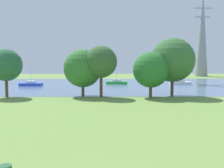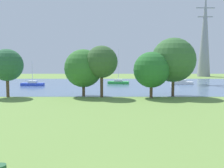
{
  "view_description": "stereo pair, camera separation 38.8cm",
  "coord_description": "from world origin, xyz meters",
  "px_view_note": "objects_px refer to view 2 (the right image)",
  "views": [
    {
      "loc": [
        0.05,
        -8.17,
        5.21
      ],
      "look_at": [
        0.4,
        19.6,
        2.8
      ],
      "focal_mm": 41.86,
      "sensor_mm": 36.0,
      "label": 1
    },
    {
      "loc": [
        0.44,
        -8.17,
        5.21
      ],
      "look_at": [
        0.4,
        19.6,
        2.8
      ],
      "focal_mm": 41.86,
      "sensor_mm": 36.0,
      "label": 2
    }
  ],
  "objects_px": {
    "tree_east_near": "(7,65)",
    "tree_west_near": "(84,68)",
    "tree_mid_shore": "(102,62)",
    "sailboat_blue": "(33,84)",
    "sailboat_white": "(182,82)",
    "electricity_pylon": "(205,34)",
    "sailboat_green": "(119,82)",
    "tree_east_far": "(174,60)",
    "tree_west_far": "(152,70)"
  },
  "relations": [
    {
      "from": "tree_west_far",
      "to": "tree_east_near",
      "type": "bearing_deg",
      "value": 178.43
    },
    {
      "from": "sailboat_white",
      "to": "tree_west_near",
      "type": "distance_m",
      "value": 28.71
    },
    {
      "from": "tree_west_far",
      "to": "electricity_pylon",
      "type": "distance_m",
      "value": 60.64
    },
    {
      "from": "tree_east_near",
      "to": "tree_east_far",
      "type": "xyz_separation_m",
      "value": [
        24.45,
        1.06,
        0.74
      ]
    },
    {
      "from": "sailboat_green",
      "to": "sailboat_blue",
      "type": "relative_size",
      "value": 1.53
    },
    {
      "from": "sailboat_green",
      "to": "sailboat_white",
      "type": "relative_size",
      "value": 1.45
    },
    {
      "from": "sailboat_white",
      "to": "tree_west_near",
      "type": "bearing_deg",
      "value": -135.04
    },
    {
      "from": "tree_west_near",
      "to": "electricity_pylon",
      "type": "xyz_separation_m",
      "value": [
        36.23,
        52.08,
        10.49
      ]
    },
    {
      "from": "sailboat_white",
      "to": "electricity_pylon",
      "type": "relative_size",
      "value": 0.19
    },
    {
      "from": "tree_east_near",
      "to": "tree_west_far",
      "type": "distance_m",
      "value": 20.95
    },
    {
      "from": "sailboat_blue",
      "to": "sailboat_white",
      "type": "bearing_deg",
      "value": 6.18
    },
    {
      "from": "sailboat_green",
      "to": "sailboat_blue",
      "type": "distance_m",
      "value": 19.0
    },
    {
      "from": "sailboat_green",
      "to": "electricity_pylon",
      "type": "distance_m",
      "value": 45.73
    },
    {
      "from": "sailboat_green",
      "to": "electricity_pylon",
      "type": "relative_size",
      "value": 0.27
    },
    {
      "from": "sailboat_blue",
      "to": "tree_west_near",
      "type": "distance_m",
      "value": 21.21
    },
    {
      "from": "sailboat_blue",
      "to": "tree_mid_shore",
      "type": "xyz_separation_m",
      "value": [
        15.47,
        -17.62,
        4.69
      ]
    },
    {
      "from": "sailboat_white",
      "to": "tree_mid_shore",
      "type": "height_order",
      "value": "tree_mid_shore"
    },
    {
      "from": "tree_east_near",
      "to": "tree_mid_shore",
      "type": "relative_size",
      "value": 0.94
    },
    {
      "from": "sailboat_blue",
      "to": "tree_west_near",
      "type": "xyz_separation_m",
      "value": [
        12.72,
        -16.56,
        3.74
      ]
    },
    {
      "from": "tree_mid_shore",
      "to": "tree_east_far",
      "type": "relative_size",
      "value": 0.86
    },
    {
      "from": "tree_east_far",
      "to": "electricity_pylon",
      "type": "height_order",
      "value": "electricity_pylon"
    },
    {
      "from": "tree_east_near",
      "to": "tree_mid_shore",
      "type": "bearing_deg",
      "value": -0.58
    },
    {
      "from": "sailboat_blue",
      "to": "tree_east_far",
      "type": "xyz_separation_m",
      "value": [
        26.15,
        -16.43,
        4.97
      ]
    },
    {
      "from": "sailboat_blue",
      "to": "electricity_pylon",
      "type": "bearing_deg",
      "value": 35.96
    },
    {
      "from": "tree_mid_shore",
      "to": "tree_east_far",
      "type": "height_order",
      "value": "tree_east_far"
    },
    {
      "from": "tree_west_far",
      "to": "tree_east_far",
      "type": "xyz_separation_m",
      "value": [
        3.52,
        1.63,
        1.41
      ]
    },
    {
      "from": "tree_mid_shore",
      "to": "sailboat_blue",
      "type": "bearing_deg",
      "value": 131.28
    },
    {
      "from": "sailboat_blue",
      "to": "tree_east_near",
      "type": "bearing_deg",
      "value": -84.44
    },
    {
      "from": "sailboat_green",
      "to": "sailboat_white",
      "type": "bearing_deg",
      "value": -3.98
    },
    {
      "from": "sailboat_blue",
      "to": "tree_east_far",
      "type": "relative_size",
      "value": 0.6
    },
    {
      "from": "sailboat_blue",
      "to": "tree_east_near",
      "type": "xyz_separation_m",
      "value": [
        1.7,
        -17.48,
        4.23
      ]
    },
    {
      "from": "sailboat_blue",
      "to": "electricity_pylon",
      "type": "height_order",
      "value": "electricity_pylon"
    },
    {
      "from": "sailboat_green",
      "to": "tree_west_near",
      "type": "height_order",
      "value": "sailboat_green"
    },
    {
      "from": "sailboat_green",
      "to": "tree_east_near",
      "type": "relative_size",
      "value": 1.13
    },
    {
      "from": "tree_east_near",
      "to": "tree_west_near",
      "type": "relative_size",
      "value": 1.0
    },
    {
      "from": "tree_east_near",
      "to": "tree_west_near",
      "type": "distance_m",
      "value": 11.06
    },
    {
      "from": "tree_mid_shore",
      "to": "tree_east_far",
      "type": "distance_m",
      "value": 10.74
    },
    {
      "from": "tree_west_near",
      "to": "tree_east_far",
      "type": "relative_size",
      "value": 0.81
    },
    {
      "from": "sailboat_green",
      "to": "electricity_pylon",
      "type": "bearing_deg",
      "value": 45.42
    },
    {
      "from": "tree_west_far",
      "to": "tree_east_far",
      "type": "relative_size",
      "value": 0.76
    },
    {
      "from": "sailboat_white",
      "to": "tree_east_near",
      "type": "bearing_deg",
      "value": -145.97
    },
    {
      "from": "sailboat_green",
      "to": "tree_west_near",
      "type": "distance_m",
      "value": 22.19
    },
    {
      "from": "tree_west_near",
      "to": "tree_west_far",
      "type": "xyz_separation_m",
      "value": [
        9.92,
        -1.5,
        -0.18
      ]
    },
    {
      "from": "tree_east_near",
      "to": "tree_east_far",
      "type": "height_order",
      "value": "tree_east_far"
    },
    {
      "from": "sailboat_white",
      "to": "tree_mid_shore",
      "type": "relative_size",
      "value": 0.73
    },
    {
      "from": "sailboat_green",
      "to": "tree_east_far",
      "type": "relative_size",
      "value": 0.91
    },
    {
      "from": "sailboat_green",
      "to": "tree_mid_shore",
      "type": "distance_m",
      "value": 22.86
    },
    {
      "from": "sailboat_green",
      "to": "sailboat_white",
      "type": "distance_m",
      "value": 14.46
    },
    {
      "from": "tree_west_near",
      "to": "sailboat_white",
      "type": "bearing_deg",
      "value": 44.96
    },
    {
      "from": "electricity_pylon",
      "to": "tree_east_far",
      "type": "bearing_deg",
      "value": -113.7
    }
  ]
}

